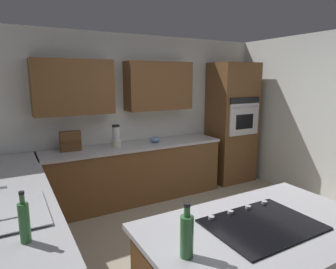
{
  "coord_description": "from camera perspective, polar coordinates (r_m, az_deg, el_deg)",
  "views": [
    {
      "loc": [
        1.81,
        2.37,
        1.92
      ],
      "look_at": [
        -0.16,
        -1.13,
        1.14
      ],
      "focal_mm": 31.05,
      "sensor_mm": 36.0,
      "label": 1
    }
  ],
  "objects": [
    {
      "name": "ground_plane",
      "position": [
        3.54,
        7.3,
        -21.87
      ],
      "size": [
        14.0,
        14.0,
        0.0
      ],
      "primitive_type": "plane",
      "color": "#9E937F"
    },
    {
      "name": "wall_left",
      "position": [
        5.06,
        28.45,
        2.67
      ],
      "size": [
        0.1,
        4.0,
        2.6
      ],
      "primitive_type": "cube",
      "color": "silver",
      "rests_on": "ground"
    },
    {
      "name": "blender",
      "position": [
        4.42,
        -10.13,
        -0.58
      ],
      "size": [
        0.15,
        0.15,
        0.33
      ],
      "color": "beige",
      "rests_on": "countertop_back"
    },
    {
      "name": "island_top",
      "position": [
        2.25,
        17.96,
        -17.05
      ],
      "size": [
        1.7,
        1.01,
        0.04
      ],
      "primitive_type": "cube",
      "color": "#B2B2B7",
      "rests_on": "island_base"
    },
    {
      "name": "wall_oven",
      "position": [
        5.54,
        12.43,
        2.23
      ],
      "size": [
        0.8,
        0.66,
        2.19
      ],
      "color": "brown",
      "rests_on": "ground"
    },
    {
      "name": "lower_cabinets_back",
      "position": [
        4.67,
        -6.34,
        -7.63
      ],
      "size": [
        2.8,
        0.6,
        0.86
      ],
      "primitive_type": "cube",
      "color": "brown",
      "rests_on": "ground"
    },
    {
      "name": "spice_rack",
      "position": [
        4.32,
        -18.6,
        -1.24
      ],
      "size": [
        0.28,
        0.11,
        0.29
      ],
      "color": "brown",
      "rests_on": "countertop_back"
    },
    {
      "name": "dish_soap_bottle",
      "position": [
        2.09,
        -26.37,
        -15.04
      ],
      "size": [
        0.07,
        0.07,
        0.34
      ],
      "color": "#336B38",
      "rests_on": "countertop_side"
    },
    {
      "name": "mixing_bowl",
      "position": [
        4.68,
        -2.57,
        -0.96
      ],
      "size": [
        0.17,
        0.17,
        0.09
      ],
      "primitive_type": "ellipsoid",
      "color": "#668CB2",
      "rests_on": "countertop_back"
    },
    {
      "name": "cooktop",
      "position": [
        2.24,
        17.89,
        -16.37
      ],
      "size": [
        0.76,
        0.56,
        0.03
      ],
      "color": "black",
      "rests_on": "island_top"
    },
    {
      "name": "countertop_back",
      "position": [
        4.55,
        -6.46,
        -2.25
      ],
      "size": [
        2.84,
        0.64,
        0.04
      ],
      "primitive_type": "cube",
      "color": "#B2B2B7",
      "rests_on": "lower_cabinets_back"
    },
    {
      "name": "oil_bottle",
      "position": [
        1.76,
        3.7,
        -19.08
      ],
      "size": [
        0.08,
        0.08,
        0.33
      ],
      "color": "#336B38",
      "rests_on": "island_top"
    },
    {
      "name": "lower_cabinets_side",
      "position": [
        3.27,
        -27.42,
        -17.33
      ],
      "size": [
        0.6,
        2.9,
        0.86
      ],
      "primitive_type": "cube",
      "color": "brown",
      "rests_on": "ground"
    },
    {
      "name": "sink_unit",
      "position": [
        2.58,
        -28.1,
        -13.17
      ],
      "size": [
        0.46,
        0.7,
        0.23
      ],
      "color": "#515456",
      "rests_on": "countertop_side"
    },
    {
      "name": "wall_back",
      "position": [
        4.76,
        -7.82,
        5.06
      ],
      "size": [
        6.0,
        0.44,
        2.6
      ],
      "color": "silver",
      "rests_on": "ground"
    },
    {
      "name": "countertop_side",
      "position": [
        3.1,
        -28.16,
        -9.93
      ],
      "size": [
        0.64,
        2.94,
        0.04
      ],
      "primitive_type": "cube",
      "color": "#B2B2B7",
      "rests_on": "lower_cabinets_side"
    }
  ]
}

